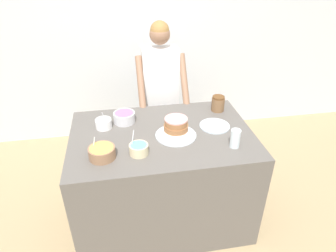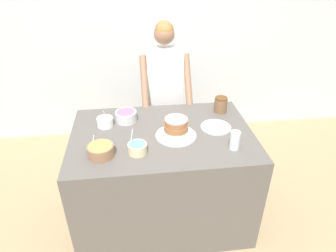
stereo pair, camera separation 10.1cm
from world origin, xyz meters
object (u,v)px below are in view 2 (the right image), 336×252
(person_baker, at_px, (165,85))
(stoneware_jar, at_px, (221,105))
(frosting_bowl_white, at_px, (105,122))
(drinking_glass, at_px, (235,140))
(ceramic_plate, at_px, (216,127))
(cake, at_px, (176,129))
(frosting_bowl_purple, at_px, (126,116))
(frosting_bowl_blue, at_px, (137,148))
(frosting_bowl_yellow, at_px, (101,150))

(person_baker, bearing_deg, stoneware_jar, -45.71)
(frosting_bowl_white, bearing_deg, drinking_glass, -24.80)
(frosting_bowl_white, relative_size, ceramic_plate, 0.68)
(drinking_glass, relative_size, stoneware_jar, 1.03)
(cake, xyz_separation_m, frosting_bowl_purple, (-0.39, 0.29, -0.02))
(frosting_bowl_purple, distance_m, ceramic_plate, 0.78)
(frosting_bowl_blue, xyz_separation_m, stoneware_jar, (0.78, 0.55, 0.03))
(frosting_bowl_white, xyz_separation_m, stoneware_jar, (1.04, 0.13, 0.03))
(ceramic_plate, distance_m, stoneware_jar, 0.31)
(ceramic_plate, height_order, stoneware_jar, stoneware_jar)
(frosting_bowl_blue, bearing_deg, ceramic_plate, 22.45)
(cake, xyz_separation_m, stoneware_jar, (0.47, 0.36, 0.00))
(frosting_bowl_yellow, distance_m, ceramic_plate, 0.97)
(frosting_bowl_white, height_order, frosting_bowl_yellow, frosting_bowl_white)
(frosting_bowl_blue, bearing_deg, person_baker, 72.75)
(frosting_bowl_blue, height_order, frosting_bowl_yellow, frosting_bowl_blue)
(frosting_bowl_purple, relative_size, stoneware_jar, 1.30)
(frosting_bowl_purple, bearing_deg, stoneware_jar, 4.52)
(person_baker, relative_size, frosting_bowl_yellow, 8.49)
(frosting_bowl_white, height_order, ceramic_plate, frosting_bowl_white)
(frosting_bowl_white, distance_m, frosting_bowl_yellow, 0.42)
(frosting_bowl_blue, distance_m, ceramic_plate, 0.72)
(person_baker, xyz_separation_m, frosting_bowl_white, (-0.57, -0.61, -0.04))
(frosting_bowl_white, height_order, frosting_bowl_purple, frosting_bowl_white)
(frosting_bowl_yellow, distance_m, drinking_glass, 0.99)
(frosting_bowl_white, bearing_deg, frosting_bowl_purple, 20.73)
(frosting_bowl_blue, distance_m, drinking_glass, 0.72)
(frosting_bowl_white, relative_size, stoneware_jar, 1.22)
(cake, bearing_deg, frosting_bowl_blue, -148.71)
(person_baker, bearing_deg, frosting_bowl_yellow, -119.54)
(drinking_glass, distance_m, stoneware_jar, 0.59)
(frosting_bowl_purple, xyz_separation_m, ceramic_plate, (0.75, -0.21, -0.04))
(frosting_bowl_yellow, distance_m, stoneware_jar, 1.18)
(cake, height_order, drinking_glass, cake)
(cake, relative_size, frosting_bowl_white, 1.89)
(frosting_bowl_yellow, relative_size, ceramic_plate, 0.76)
(ceramic_plate, bearing_deg, frosting_bowl_yellow, -163.39)
(frosting_bowl_purple, xyz_separation_m, stoneware_jar, (0.86, 0.07, 0.02))
(frosting_bowl_purple, height_order, ceramic_plate, frosting_bowl_purple)
(person_baker, bearing_deg, ceramic_plate, -65.18)
(drinking_glass, bearing_deg, person_baker, 110.87)
(frosting_bowl_yellow, relative_size, drinking_glass, 1.32)
(drinking_glass, bearing_deg, frosting_bowl_yellow, 178.13)
(frosting_bowl_white, xyz_separation_m, frosting_bowl_blue, (0.26, -0.42, -0.00))
(stoneware_jar, bearing_deg, frosting_bowl_yellow, -152.00)
(cake, bearing_deg, stoneware_jar, 37.84)
(frosting_bowl_blue, bearing_deg, frosting_bowl_purple, 99.47)
(frosting_bowl_blue, distance_m, frosting_bowl_yellow, 0.26)
(cake, distance_m, frosting_bowl_yellow, 0.61)
(cake, bearing_deg, person_baker, 89.69)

